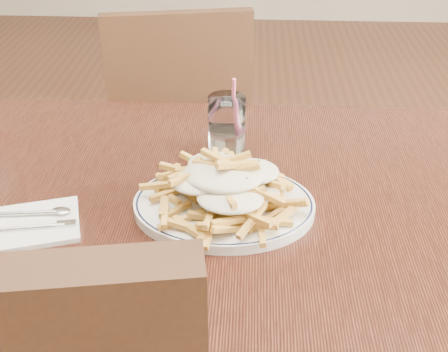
# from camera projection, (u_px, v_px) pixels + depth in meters

# --- Properties ---
(table) EXTENTS (1.20, 0.80, 0.75)m
(table) POSITION_uv_depth(u_px,v_px,m) (190.00, 237.00, 1.02)
(table) COLOR black
(table) RESTS_ON ground
(chair_far) EXTENTS (0.48, 0.48, 0.89)m
(chair_far) POSITION_uv_depth(u_px,v_px,m) (180.00, 124.00, 1.76)
(chair_far) COLOR #311C10
(chair_far) RESTS_ON ground
(fries_plate) EXTENTS (0.34, 0.31, 0.02)m
(fries_plate) POSITION_uv_depth(u_px,v_px,m) (224.00, 205.00, 0.95)
(fries_plate) COLOR white
(fries_plate) RESTS_ON table
(loaded_fries) EXTENTS (0.28, 0.23, 0.08)m
(loaded_fries) POSITION_uv_depth(u_px,v_px,m) (224.00, 181.00, 0.93)
(loaded_fries) COLOR gold
(loaded_fries) RESTS_ON fries_plate
(napkin) EXTENTS (0.21, 0.17, 0.01)m
(napkin) POSITION_uv_depth(u_px,v_px,m) (21.00, 227.00, 0.91)
(napkin) COLOR white
(napkin) RESTS_ON table
(cutlery) EXTENTS (0.17, 0.08, 0.01)m
(cutlery) POSITION_uv_depth(u_px,v_px,m) (21.00, 221.00, 0.91)
(cutlery) COLOR silver
(cutlery) RESTS_ON napkin
(water_glass) EXTENTS (0.07, 0.07, 0.16)m
(water_glass) POSITION_uv_depth(u_px,v_px,m) (227.00, 129.00, 1.10)
(water_glass) COLOR white
(water_glass) RESTS_ON table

